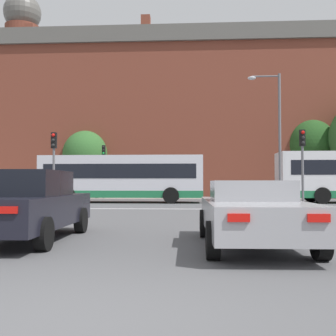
# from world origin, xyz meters

# --- Properties ---
(ground_plane) EXTENTS (400.00, 400.00, 0.00)m
(ground_plane) POSITION_xyz_m (0.00, 0.00, 0.00)
(ground_plane) COLOR #545456
(stop_line_strip) EXTENTS (9.88, 0.30, 0.01)m
(stop_line_strip) POSITION_xyz_m (0.00, 16.75, 0.00)
(stop_line_strip) COLOR silver
(stop_line_strip) RESTS_ON ground_plane
(far_pavement) EXTENTS (70.98, 2.50, 0.01)m
(far_pavement) POSITION_xyz_m (0.00, 30.60, 0.01)
(far_pavement) COLOR gray
(far_pavement) RESTS_ON ground_plane
(brick_civic_building) EXTENTS (37.70, 15.71, 22.15)m
(brick_civic_building) POSITION_xyz_m (-4.12, 41.11, 7.93)
(brick_civic_building) COLOR brown
(brick_civic_building) RESTS_ON ground_plane
(car_saloon_left) EXTENTS (2.02, 4.73, 1.54)m
(car_saloon_left) POSITION_xyz_m (-2.57, 5.37, 0.78)
(car_saloon_left) COLOR black
(car_saloon_left) RESTS_ON ground_plane
(car_roadster_right) EXTENTS (2.05, 4.72, 1.31)m
(car_roadster_right) POSITION_xyz_m (2.26, 4.76, 0.67)
(car_roadster_right) COLOR #9E9EA3
(car_roadster_right) RESTS_ON ground_plane
(bus_crossing_lead) EXTENTS (10.37, 2.72, 3.00)m
(bus_crossing_lead) POSITION_xyz_m (-3.50, 23.21, 1.61)
(bus_crossing_lead) COLOR silver
(bus_crossing_lead) RESTS_ON ground_plane
(traffic_light_near_right) EXTENTS (0.26, 0.31, 3.87)m
(traffic_light_near_right) POSITION_xyz_m (6.41, 17.11, 2.62)
(traffic_light_near_right) COLOR slate
(traffic_light_near_right) RESTS_ON ground_plane
(traffic_light_far_left) EXTENTS (0.26, 0.31, 4.34)m
(traffic_light_far_left) POSITION_xyz_m (-6.22, 30.11, 2.91)
(traffic_light_far_left) COLOR slate
(traffic_light_far_left) RESTS_ON ground_plane
(traffic_light_near_left) EXTENTS (0.26, 0.31, 3.81)m
(traffic_light_near_left) POSITION_xyz_m (-5.95, 17.06, 2.58)
(traffic_light_near_left) COLOR slate
(traffic_light_near_left) RESTS_ON ground_plane
(street_lamp_junction) EXTENTS (1.99, 0.36, 7.91)m
(street_lamp_junction) POSITION_xyz_m (6.01, 22.00, 4.76)
(street_lamp_junction) COLOR slate
(street_lamp_junction) RESTS_ON ground_plane
(pedestrian_waiting) EXTENTS (0.46, 0.39, 1.67)m
(pedestrian_waiting) POSITION_xyz_m (-6.87, 30.58, 0.97)
(pedestrian_waiting) COLOR brown
(pedestrian_waiting) RESTS_ON ground_plane
(pedestrian_walking_east) EXTENTS (0.45, 0.32, 1.71)m
(pedestrian_walking_east) POSITION_xyz_m (-1.40, 30.51, 1.00)
(pedestrian_walking_east) COLOR brown
(pedestrian_walking_east) RESTS_ON ground_plane
(pedestrian_walking_west) EXTENTS (0.42, 0.27, 1.74)m
(pedestrian_walking_west) POSITION_xyz_m (-0.21, 30.45, 1.03)
(pedestrian_walking_west) COLOR black
(pedestrian_walking_west) RESTS_ON ground_plane
(tree_by_building) EXTENTS (4.03, 4.03, 5.98)m
(tree_by_building) POSITION_xyz_m (-8.66, 33.62, 3.85)
(tree_by_building) COLOR #4C3823
(tree_by_building) RESTS_ON ground_plane
(tree_distant) EXTENTS (4.37, 4.37, 6.93)m
(tree_distant) POSITION_xyz_m (11.53, 34.31, 4.62)
(tree_distant) COLOR #4C3823
(tree_distant) RESTS_ON ground_plane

